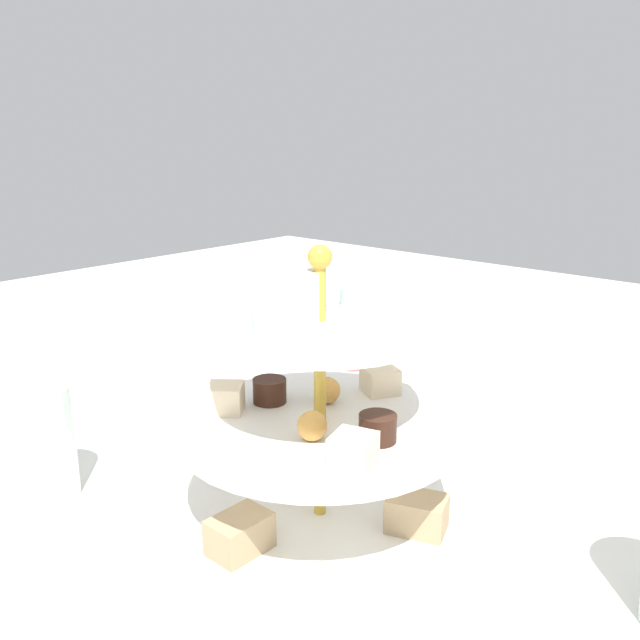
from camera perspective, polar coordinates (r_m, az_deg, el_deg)
The scene contains 6 objects.
ground_plane at distance 0.63m, azimuth -0.00°, elevation -16.45°, with size 2.40×2.40×0.00m, color silver.
tiered_serving_stand at distance 0.59m, azimuth -0.04°, elevation -10.37°, with size 0.29×0.29×0.25m.
water_glass_short_left at distance 0.86m, azimuth -7.52°, elevation -4.72°, with size 0.06×0.06×0.07m, color silver.
teacup_with_saucer at distance 0.89m, azimuth 2.80°, elevation -4.78°, with size 0.09×0.09×0.05m.
butter_knife_right at distance 0.85m, azimuth 19.06°, elevation -8.33°, with size 0.17×0.01×0.00m, color silver.
water_glass_mid_back at distance 0.69m, azimuth -22.10°, elevation -9.48°, with size 0.06×0.06×0.11m, color silver.
Camera 1 is at (-0.35, 0.40, 0.33)m, focal length 38.57 mm.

